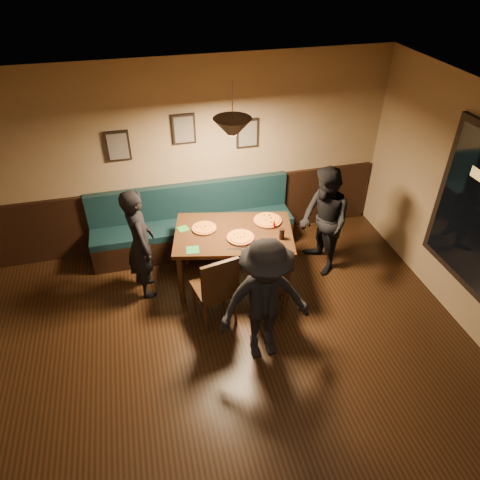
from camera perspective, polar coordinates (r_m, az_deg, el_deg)
The scene contains 23 objects.
floor at distance 4.80m, azimuth 0.97°, elevation -24.07°, with size 7.00×7.00×0.00m, color black.
ceiling at distance 2.76m, azimuth 1.56°, elevation 6.43°, with size 7.00×7.00×0.00m, color silver.
wall_back at distance 6.47m, azimuth -7.00°, elevation 10.39°, with size 6.00×6.00×0.00m, color #8C704F.
wainscot at distance 6.87m, azimuth -6.42°, elevation 3.50°, with size 5.88×0.06×1.00m, color black.
booth_bench at distance 6.65m, azimuth -6.07°, elevation 2.30°, with size 3.00×0.60×1.00m, color #0F232D, non-canonical shape.
picture_left at distance 6.29m, azimuth -15.45°, elevation 11.60°, with size 0.32×0.04×0.42m, color black.
picture_center at distance 6.26m, azimuth -7.26°, elevation 13.99°, with size 0.32×0.04×0.42m, color black.
picture_right at distance 6.47m, azimuth 0.96°, elevation 13.58°, with size 0.32×0.04×0.42m, color black.
pendant_lamp at distance 5.14m, azimuth -0.98°, elevation 14.10°, with size 0.44×0.44×0.25m, color black.
dining_table at distance 6.07m, azimuth -0.80°, elevation -2.23°, with size 1.54×0.99×0.83m, color black.
chair_near_left at distance 5.44m, azimuth -3.39°, elevation -6.02°, with size 0.47×0.47×1.06m, color #33200E, non-canonical shape.
chair_near_right at distance 5.56m, azimuth 3.63°, elevation -5.00°, with size 0.46×0.46×1.05m, color #321E0D, non-canonical shape.
diner_left at distance 5.83m, azimuth -12.69°, elevation -0.48°, with size 0.57×0.37×1.57m, color black.
diner_right at distance 6.20m, azimuth 10.78°, elevation 2.31°, with size 0.77×0.60×1.59m, color black.
diner_front at distance 4.85m, azimuth 3.24°, elevation -8.01°, with size 1.03×0.59×1.59m, color black.
pizza_a at distance 5.89m, azimuth -4.64°, elevation 1.54°, with size 0.33×0.33×0.04m, color gold.
pizza_b at distance 5.69m, azimuth 0.06°, elevation 0.34°, with size 0.35×0.35×0.04m, color orange.
pizza_c at distance 6.03m, azimuth 3.57°, elevation 2.55°, with size 0.38×0.38×0.04m, color gold.
soda_glass at distance 5.69m, azimuth 5.40°, elevation 0.80°, with size 0.07×0.07×0.15m, color black.
tabasco_bottle at distance 5.88m, azimuth 4.41°, elevation 2.04°, with size 0.03×0.03×0.13m, color #A10605.
napkin_a at distance 5.93m, azimuth -7.34°, elevation 1.45°, with size 0.14×0.14×0.01m, color #1F7722.
napkin_b at distance 5.54m, azimuth -6.13°, elevation -1.29°, with size 0.16×0.16×0.01m, color #1B6830.
cutlery_set at distance 5.53m, azimuth -0.20°, elevation -1.08°, with size 0.02×0.21×0.00m, color silver.
Camera 1 is at (-0.66, -2.31, 4.16)m, focal length 33.13 mm.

